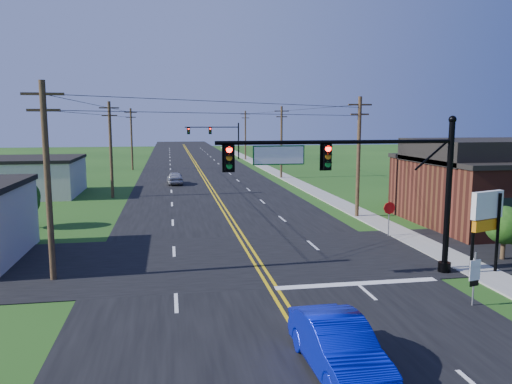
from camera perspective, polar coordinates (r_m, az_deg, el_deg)
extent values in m
plane|color=#1B4012|center=(15.73, 6.89, -19.36)|extent=(260.00, 260.00, 0.00)
cube|color=black|center=(63.87, -6.12, 1.64)|extent=(16.00, 220.00, 0.04)
cube|color=black|center=(26.66, -0.61, -7.56)|extent=(70.00, 10.00, 0.04)
cube|color=gray|center=(55.77, 5.41, 0.72)|extent=(2.00, 160.00, 0.08)
cylinder|color=black|center=(25.21, 21.10, -0.71)|extent=(0.28, 0.28, 7.20)
cylinder|color=black|center=(25.91, 20.72, -8.05)|extent=(0.60, 0.60, 0.50)
sphere|color=black|center=(24.94, 21.54, 7.72)|extent=(0.36, 0.36, 0.36)
cylinder|color=black|center=(22.61, 9.36, 5.65)|extent=(11.00, 0.18, 0.18)
cube|color=#045119|center=(21.90, 2.62, 4.23)|extent=(2.30, 0.06, 0.85)
cylinder|color=black|center=(94.29, -2.01, 5.97)|extent=(0.28, 0.28, 7.20)
cylinder|color=black|center=(94.48, -2.00, 3.94)|extent=(0.60, 0.60, 0.50)
sphere|color=black|center=(94.22, -2.02, 8.22)|extent=(0.36, 0.36, 0.36)
cylinder|color=black|center=(93.67, -5.07, 7.39)|extent=(10.00, 0.18, 0.18)
cube|color=#045119|center=(93.47, -7.04, 7.03)|extent=(2.30, 0.06, 0.85)
cube|color=beige|center=(53.73, -25.90, 1.43)|extent=(12.00, 9.00, 3.40)
cube|color=black|center=(53.57, -26.03, 3.40)|extent=(12.20, 9.20, 0.30)
cylinder|color=#382519|center=(24.10, -22.69, 0.98)|extent=(0.28, 0.28, 9.00)
cube|color=#382519|center=(23.97, -23.22, 10.27)|extent=(1.80, 0.12, 0.12)
cube|color=#382519|center=(23.94, -23.12, 8.60)|extent=(1.40, 0.12, 0.12)
cylinder|color=#382519|center=(48.70, -16.26, 4.62)|extent=(0.28, 0.28, 9.00)
cube|color=#382519|center=(48.64, -16.44, 9.21)|extent=(1.80, 0.12, 0.12)
cube|color=#382519|center=(48.63, -16.41, 8.39)|extent=(1.40, 0.12, 0.12)
cylinder|color=#382519|center=(75.57, -14.03, 5.86)|extent=(0.28, 0.28, 9.00)
cube|color=#382519|center=(75.53, -14.13, 8.82)|extent=(1.80, 0.12, 0.12)
cube|color=#382519|center=(75.52, -14.12, 8.29)|extent=(1.40, 0.12, 0.12)
cylinder|color=#382519|center=(38.08, 11.63, 3.87)|extent=(0.28, 0.28, 9.00)
cube|color=#382519|center=(37.99, 11.80, 9.75)|extent=(1.80, 0.12, 0.12)
cube|color=#382519|center=(37.98, 11.77, 8.69)|extent=(1.40, 0.12, 0.12)
cylinder|color=#382519|center=(62.95, 2.92, 5.67)|extent=(0.28, 0.28, 9.00)
cube|color=#382519|center=(62.90, 2.95, 9.22)|extent=(1.80, 0.12, 0.12)
cube|color=#382519|center=(62.89, 2.94, 8.59)|extent=(1.40, 0.12, 0.12)
cylinder|color=#382519|center=(92.43, -1.22, 6.48)|extent=(0.28, 0.28, 9.00)
cube|color=#382519|center=(92.39, -1.23, 8.90)|extent=(1.80, 0.12, 0.12)
cube|color=#382519|center=(92.39, -1.23, 8.47)|extent=(1.40, 0.12, 0.12)
cylinder|color=#382519|center=(44.63, 17.04, -0.33)|extent=(0.24, 0.24, 1.85)
sphere|color=#173C0E|center=(44.43, 17.13, 1.82)|extent=(3.00, 3.00, 3.00)
cylinder|color=#382519|center=(29.29, 26.39, -5.70)|extent=(0.24, 0.24, 1.32)
sphere|color=#173C0E|center=(29.05, 26.54, -3.39)|extent=(2.00, 2.00, 2.00)
cylinder|color=#382519|center=(37.25, -25.11, -2.62)|extent=(0.24, 0.24, 1.54)
sphere|color=#173C0E|center=(37.03, -25.24, -0.49)|extent=(2.40, 2.40, 2.40)
imported|color=#0815B7|center=(15.22, 9.35, -17.07)|extent=(1.87, 4.87, 1.58)
imported|color=#A5A4A9|center=(57.60, -9.26, 1.57)|extent=(1.91, 4.30, 1.44)
cylinder|color=slate|center=(21.54, 23.64, -9.15)|extent=(0.08, 0.08, 2.19)
cube|color=white|center=(21.34, 23.79, -7.51)|extent=(0.54, 0.16, 0.30)
cube|color=white|center=(21.45, 23.73, -8.54)|extent=(0.54, 0.16, 0.55)
cube|color=black|center=(21.56, 23.66, -9.55)|extent=(0.44, 0.14, 0.22)
cylinder|color=slate|center=(32.39, 14.93, -3.16)|extent=(0.07, 0.07, 2.08)
cylinder|color=#B90A0B|center=(32.23, 15.01, -1.78)|extent=(0.79, 0.09, 0.79)
cylinder|color=black|center=(25.70, 23.56, -4.46)|extent=(0.19, 0.19, 3.87)
cylinder|color=black|center=(26.42, 25.90, -4.27)|extent=(0.19, 0.19, 3.87)
cube|color=silver|center=(25.81, 24.93, -1.34)|extent=(1.92, 0.88, 1.29)
cube|color=#CC720C|center=(25.97, 24.80, -3.44)|extent=(1.70, 0.78, 0.54)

